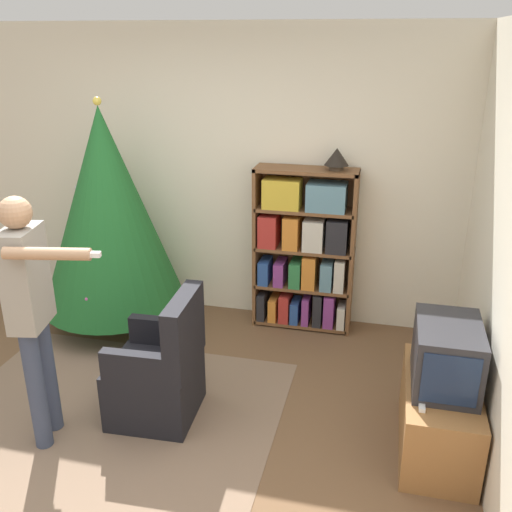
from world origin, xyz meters
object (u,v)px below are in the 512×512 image
Objects in this scene: armchair at (160,374)px; christmas_tree at (108,210)px; bookshelf at (304,251)px; table_lamp at (337,158)px; television at (447,355)px; standing_person at (31,303)px.

christmas_tree is at bearing -144.68° from armchair.
bookshelf is at bearing 12.91° from christmas_tree.
christmas_tree is 10.14× the size of table_lamp.
bookshelf is at bearing 151.77° from armchair.
table_lamp is (-0.86, 1.47, 0.87)m from television.
christmas_tree is (-1.65, -0.38, 0.37)m from bookshelf.
armchair reaches higher than television.
bookshelf is 1.83m from television.
christmas_tree reaches higher than table_lamp.
standing_person is 8.19× the size of table_lamp.
bookshelf is at bearing 126.84° from television.
television is 0.34× the size of standing_person.
standing_person is (-0.63, -0.39, 0.65)m from armchair.
christmas_tree is 1.67m from armchair.
bookshelf is 0.88× the size of standing_person.
table_lamp is at bearing 120.27° from television.
armchair is 4.60× the size of table_lamp.
bookshelf is at bearing -178.39° from table_lamp.
television is at bearing -21.56° from christmas_tree.
table_lamp is (0.24, 0.01, 0.83)m from bookshelf.
armchair is 0.98m from standing_person.
television is 0.61× the size of armchair.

